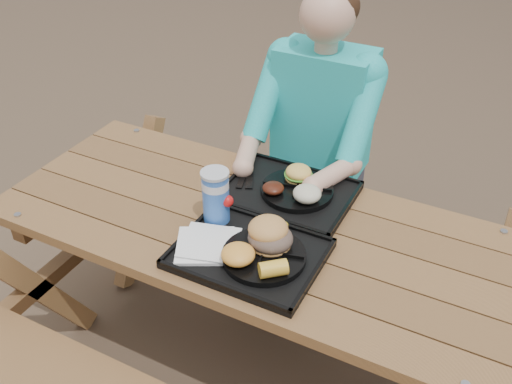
% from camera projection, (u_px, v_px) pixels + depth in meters
% --- Properties ---
extents(ground, '(60.00, 60.00, 0.00)m').
position_uv_depth(ground, '(256.00, 366.00, 2.35)').
color(ground, '#999999').
rests_on(ground, ground).
extents(picnic_table, '(1.80, 1.49, 0.75)m').
position_uv_depth(picnic_table, '(256.00, 302.00, 2.14)').
color(picnic_table, '#999999').
rests_on(picnic_table, ground).
extents(tray_near, '(0.45, 0.35, 0.02)m').
position_uv_depth(tray_near, '(249.00, 254.00, 1.78)').
color(tray_near, black).
rests_on(tray_near, picnic_table).
extents(tray_far, '(0.45, 0.35, 0.02)m').
position_uv_depth(tray_far, '(288.00, 194.00, 2.05)').
color(tray_far, black).
rests_on(tray_far, picnic_table).
extents(plate_near, '(0.26, 0.26, 0.02)m').
position_uv_depth(plate_near, '(264.00, 256.00, 1.74)').
color(plate_near, black).
rests_on(plate_near, tray_near).
extents(plate_far, '(0.26, 0.26, 0.02)m').
position_uv_depth(plate_far, '(297.00, 190.00, 2.03)').
color(plate_far, black).
rests_on(plate_far, tray_far).
extents(napkin_stack, '(0.24, 0.24, 0.02)m').
position_uv_depth(napkin_stack, '(205.00, 244.00, 1.79)').
color(napkin_stack, white).
rests_on(napkin_stack, tray_near).
extents(soda_cup, '(0.09, 0.09, 0.18)m').
position_uv_depth(soda_cup, '(216.00, 197.00, 1.86)').
color(soda_cup, blue).
rests_on(soda_cup, tray_near).
extents(condiment_bbq, '(0.05, 0.05, 0.03)m').
position_uv_depth(condiment_bbq, '(267.00, 227.00, 1.85)').
color(condiment_bbq, '#320805').
rests_on(condiment_bbq, tray_near).
extents(condiment_mustard, '(0.05, 0.05, 0.03)m').
position_uv_depth(condiment_mustard, '(281.00, 229.00, 1.84)').
color(condiment_mustard, yellow).
rests_on(condiment_mustard, tray_near).
extents(sandwich, '(0.13, 0.13, 0.14)m').
position_uv_depth(sandwich, '(271.00, 228.00, 1.73)').
color(sandwich, '#D3914A').
rests_on(sandwich, plate_near).
extents(mac_cheese, '(0.10, 0.10, 0.05)m').
position_uv_depth(mac_cheese, '(238.00, 254.00, 1.69)').
color(mac_cheese, '#FAB041').
rests_on(mac_cheese, plate_near).
extents(corn_cob, '(0.12, 0.12, 0.05)m').
position_uv_depth(corn_cob, '(273.00, 269.00, 1.64)').
color(corn_cob, yellow).
rests_on(corn_cob, plate_near).
extents(cutlery_far, '(0.09, 0.15, 0.01)m').
position_uv_depth(cutlery_far, '(250.00, 177.00, 2.11)').
color(cutlery_far, black).
rests_on(cutlery_far, tray_far).
extents(burger, '(0.10, 0.10, 0.09)m').
position_uv_depth(burger, '(299.00, 169.00, 2.05)').
color(burger, '#F5C356').
rests_on(burger, plate_far).
extents(baked_beans, '(0.08, 0.08, 0.03)m').
position_uv_depth(baked_beans, '(273.00, 188.00, 1.99)').
color(baked_beans, '#461A0E').
rests_on(baked_beans, plate_far).
extents(potato_salad, '(0.10, 0.10, 0.05)m').
position_uv_depth(potato_salad, '(307.00, 194.00, 1.95)').
color(potato_salad, beige).
rests_on(potato_salad, plate_far).
extents(diner, '(0.48, 0.84, 1.28)m').
position_uv_depth(diner, '(318.00, 159.00, 2.47)').
color(diner, teal).
rests_on(diner, ground).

